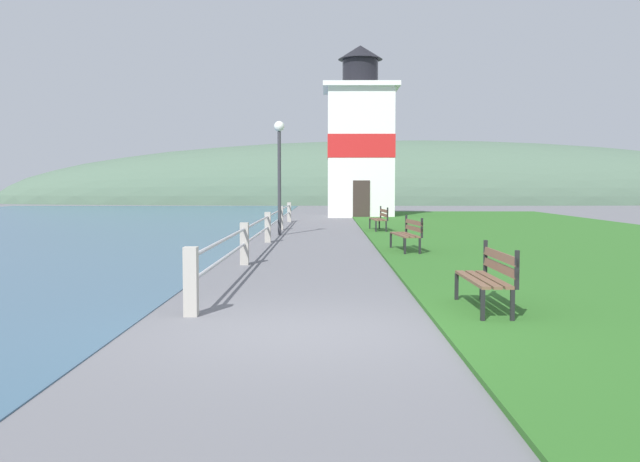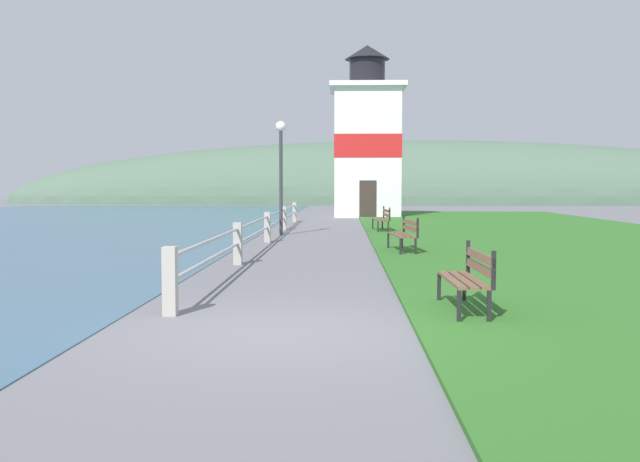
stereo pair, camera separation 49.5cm
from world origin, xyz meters
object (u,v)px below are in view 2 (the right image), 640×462
object	(u,v)px
park_bench_midway	(405,232)
lighthouse	(367,143)
park_bench_near	(469,275)
lamp_post	(281,157)
park_bench_far	(383,217)

from	to	relation	value
park_bench_midway	lighthouse	xyz separation A→B (m)	(-0.26, 21.41, 3.54)
park_bench_near	park_bench_midway	bearing A→B (deg)	-90.23
park_bench_midway	lamp_post	world-z (taller)	lamp_post
lighthouse	lamp_post	distance (m)	15.38
park_bench_midway	lamp_post	distance (m)	7.81
park_bench_midway	lighthouse	distance (m)	21.70
park_bench_midway	lighthouse	size ratio (longest dim) A/B	0.20
park_bench_far	lighthouse	size ratio (longest dim) A/B	0.20
park_bench_far	lighthouse	bearing A→B (deg)	-92.77
park_bench_midway	park_bench_far	bearing A→B (deg)	-95.26
lighthouse	park_bench_near	bearing A→B (deg)	-89.29
lamp_post	park_bench_far	bearing A→B (deg)	26.90
park_bench_near	park_bench_midway	xyz separation A→B (m)	(-0.11, 8.69, 0.00)
park_bench_near	lamp_post	bearing A→B (deg)	-76.69
lighthouse	lamp_post	xyz separation A→B (m)	(-3.49, -14.92, -1.34)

